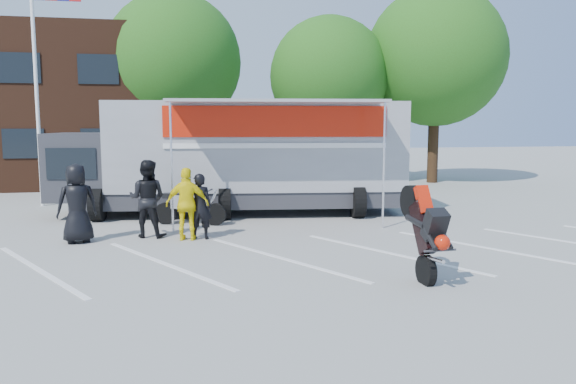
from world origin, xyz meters
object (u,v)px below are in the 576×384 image
object	(u,v)px
parked_motorcycle	(191,225)
spectator_leather_b	(200,206)
spectator_hivis	(187,204)
transporter_truck	(242,214)
spectator_leather_a	(77,203)
spectator_leather_c	(147,199)
flagpole	(43,56)
tree_left	(173,62)
tree_mid	(329,76)
tree_right	(436,57)
stunt_bike_rider	(411,275)

from	to	relation	value
parked_motorcycle	spectator_leather_b	distance (m)	2.16
spectator_hivis	transporter_truck	bearing A→B (deg)	-104.54
spectator_leather_a	spectator_leather_c	bearing A→B (deg)	176.09
flagpole	transporter_truck	bearing A→B (deg)	-25.42
parked_motorcycle	tree_left	bearing A→B (deg)	20.82
tree_mid	parked_motorcycle	world-z (taller)	tree_mid
spectator_leather_c	spectator_hivis	world-z (taller)	spectator_leather_c
spectator_leather_b	spectator_hivis	distance (m)	0.31
spectator_leather_a	spectator_hivis	xyz separation A→B (m)	(2.56, -0.19, -0.06)
flagpole	tree_mid	xyz separation A→B (m)	(11.24, 5.00, -0.11)
flagpole	tree_right	bearing A→B (deg)	15.48
spectator_leather_a	stunt_bike_rider	bearing A→B (deg)	129.66
parked_motorcycle	spectator_leather_c	world-z (taller)	spectator_leather_c
spectator_leather_c	spectator_hivis	size ratio (longest dim) A/B	1.09
transporter_truck	stunt_bike_rider	distance (m)	8.10
flagpole	spectator_leather_c	world-z (taller)	flagpole
parked_motorcycle	spectator_hivis	bearing A→B (deg)	-164.39
tree_mid	spectator_leather_a	distance (m)	15.32
transporter_truck	parked_motorcycle	distance (m)	2.33
tree_left	parked_motorcycle	bearing A→B (deg)	-87.80
parked_motorcycle	stunt_bike_rider	xyz separation A→B (m)	(3.92, -6.11, 0.00)
spectator_hivis	parked_motorcycle	bearing A→B (deg)	-82.49
tree_mid	spectator_leather_a	size ratio (longest dim) A/B	4.07
spectator_leather_c	parked_motorcycle	bearing A→B (deg)	-108.13
parked_motorcycle	tree_right	bearing A→B (deg)	-33.08
parked_motorcycle	spectator_hivis	distance (m)	2.25
tree_left	tree_right	xyz separation A→B (m)	(12.00, -1.50, 0.31)
tree_right	parked_motorcycle	size ratio (longest dim) A/B	4.38
flagpole	parked_motorcycle	world-z (taller)	flagpole
tree_right	parked_motorcycle	xyz separation A→B (m)	(-11.59, -9.15, -5.88)
tree_right	flagpole	bearing A→B (deg)	-164.52
parked_motorcycle	stunt_bike_rider	world-z (taller)	stunt_bike_rider
parked_motorcycle	tree_mid	bearing A→B (deg)	-15.70
tree_left	spectator_hivis	distance (m)	13.56
spectator_leather_a	spectator_leather_c	xyz separation A→B (m)	(1.59, 0.39, 0.02)
stunt_bike_rider	spectator_leather_c	xyz separation A→B (m)	(-5.00, 4.62, 0.96)
tree_left	stunt_bike_rider	xyz separation A→B (m)	(4.33, -16.76, -5.57)
spectator_leather_a	parked_motorcycle	bearing A→B (deg)	-162.48
flagpole	spectator_leather_c	distance (m)	8.20
tree_mid	spectator_leather_b	xyz separation A→B (m)	(-6.40, -11.65, -4.14)
spectator_hivis	spectator_leather_c	bearing A→B (deg)	-20.24
flagpole	parked_motorcycle	bearing A→B (deg)	-44.99
tree_left	tree_right	bearing A→B (deg)	-7.13
flagpole	spectator_hivis	distance (m)	9.12
tree_left	spectator_leather_b	size ratio (longest dim) A/B	5.34
parked_motorcycle	spectator_leather_a	distance (m)	3.40
parked_motorcycle	spectator_leather_a	xyz separation A→B (m)	(-2.67, -1.88, 0.94)
tree_right	spectator_leather_c	world-z (taller)	tree_right
stunt_bike_rider	spectator_leather_b	distance (m)	5.61
tree_mid	spectator_hivis	world-z (taller)	tree_mid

